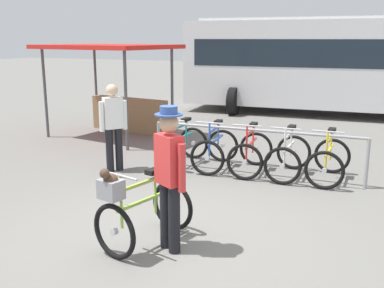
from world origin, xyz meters
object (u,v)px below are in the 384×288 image
object	(u,v)px
bus_distant	(343,61)
racked_bike_white	(288,157)
featured_bicycle	(138,209)
pedestrian_with_backpack	(113,122)
racked_bike_red	(251,153)
racked_bike_blue	(215,150)
market_stall	(118,81)
person_with_featured_bike	(170,173)
racked_bike_teal	(182,146)
racked_bike_yellow	(329,161)

from	to	relation	value
bus_distant	racked_bike_white	bearing A→B (deg)	-90.54
featured_bicycle	pedestrian_with_backpack	world-z (taller)	pedestrian_with_backpack
racked_bike_red	racked_bike_blue	bearing A→B (deg)	-178.22
racked_bike_blue	market_stall	bearing A→B (deg)	150.55
racked_bike_red	person_with_featured_bike	bearing A→B (deg)	-89.06
bus_distant	market_stall	distance (m)	7.39
racked_bike_teal	bus_distant	bearing A→B (deg)	73.81
racked_bike_teal	racked_bike_blue	size ratio (longest dim) A/B	0.97
racked_bike_red	person_with_featured_bike	size ratio (longest dim) A/B	0.68
person_with_featured_bike	pedestrian_with_backpack	distance (m)	3.50
racked_bike_white	bus_distant	distance (m)	7.53
racked_bike_yellow	pedestrian_with_backpack	size ratio (longest dim) A/B	0.66
racked_bike_red	racked_bike_yellow	distance (m)	1.40
racked_bike_teal	bus_distant	size ratio (longest dim) A/B	0.11
person_with_featured_bike	market_stall	world-z (taller)	market_stall
racked_bike_white	bus_distant	bearing A→B (deg)	89.46
racked_bike_white	market_stall	size ratio (longest dim) A/B	0.33
racked_bike_yellow	market_stall	size ratio (longest dim) A/B	0.32
racked_bike_red	racked_bike_yellow	world-z (taller)	same
racked_bike_blue	racked_bike_red	size ratio (longest dim) A/B	0.99
person_with_featured_bike	racked_bike_red	bearing A→B (deg)	90.94
market_stall	racked_bike_blue	bearing A→B (deg)	-29.45
bus_distant	market_stall	size ratio (longest dim) A/B	3.00
racked_bike_white	pedestrian_with_backpack	xyz separation A→B (m)	(-3.09, -0.97, 0.57)
market_stall	racked_bike_white	bearing A→B (deg)	-21.42
racked_bike_yellow	racked_bike_red	bearing A→B (deg)	-178.22
racked_bike_red	person_with_featured_bike	distance (m)	3.49
racked_bike_blue	racked_bike_red	bearing A→B (deg)	1.78
racked_bike_teal	racked_bike_yellow	bearing A→B (deg)	1.78
racked_bike_red	racked_bike_teal	bearing A→B (deg)	-178.22
racked_bike_blue	racked_bike_white	distance (m)	1.40
racked_bike_teal	racked_bike_blue	world-z (taller)	same
bus_distant	featured_bicycle	bearing A→B (deg)	-95.70
racked_bike_blue	featured_bicycle	xyz separation A→B (m)	(0.37, -3.51, 0.12)
racked_bike_yellow	racked_bike_white	bearing A→B (deg)	-178.22
racked_bike_yellow	bus_distant	xyz separation A→B (m)	(-0.63, 7.38, 1.37)
person_with_featured_bike	bus_distant	bearing A→B (deg)	86.25
person_with_featured_bike	market_stall	distance (m)	6.83
racked_bike_red	pedestrian_with_backpack	size ratio (longest dim) A/B	0.71
featured_bicycle	market_stall	size ratio (longest dim) A/B	0.37
racked_bike_teal	person_with_featured_bike	size ratio (longest dim) A/B	0.65
racked_bike_yellow	featured_bicycle	world-z (taller)	featured_bicycle
racked_bike_blue	racked_bike_red	world-z (taller)	same
pedestrian_with_backpack	person_with_featured_bike	bearing A→B (deg)	-45.63
pedestrian_with_backpack	bus_distant	world-z (taller)	bus_distant
racked_bike_red	bus_distant	bearing A→B (deg)	84.09
pedestrian_with_backpack	bus_distant	size ratio (longest dim) A/B	0.16
racked_bike_yellow	racked_bike_blue	bearing A→B (deg)	-178.22
pedestrian_with_backpack	racked_bike_white	bearing A→B (deg)	17.39
racked_bike_yellow	pedestrian_with_backpack	xyz separation A→B (m)	(-3.79, -0.99, 0.57)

